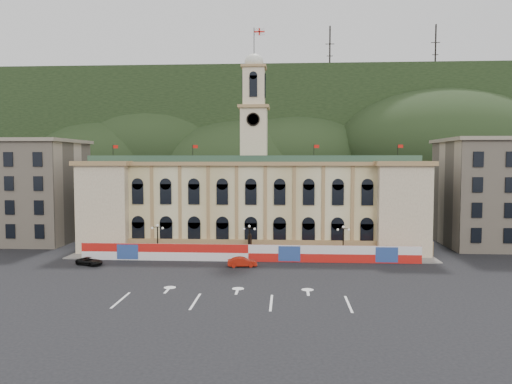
# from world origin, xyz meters

# --- Properties ---
(ground) EXTENTS (260.00, 260.00, 0.00)m
(ground) POSITION_xyz_m (0.00, 0.00, 0.00)
(ground) COLOR black
(ground) RESTS_ON ground
(lane_markings) EXTENTS (26.00, 10.00, 0.02)m
(lane_markings) POSITION_xyz_m (0.00, -5.00, 0.00)
(lane_markings) COLOR white
(lane_markings) RESTS_ON ground
(hill_ridge) EXTENTS (230.00, 80.00, 64.00)m
(hill_ridge) POSITION_xyz_m (0.03, 121.99, 19.48)
(hill_ridge) COLOR black
(hill_ridge) RESTS_ON ground
(city_hall) EXTENTS (56.20, 17.60, 37.10)m
(city_hall) POSITION_xyz_m (0.00, 27.63, 7.85)
(city_hall) COLOR beige
(city_hall) RESTS_ON ground
(side_building_left) EXTENTS (21.00, 17.00, 18.60)m
(side_building_left) POSITION_xyz_m (-43.00, 30.93, 9.33)
(side_building_left) COLOR #BCA991
(side_building_left) RESTS_ON ground
(side_building_right) EXTENTS (21.00, 17.00, 18.60)m
(side_building_right) POSITION_xyz_m (43.00, 30.93, 9.33)
(side_building_right) COLOR #BCA991
(side_building_right) RESTS_ON ground
(hoarding_fence) EXTENTS (50.00, 0.44, 2.50)m
(hoarding_fence) POSITION_xyz_m (0.06, 15.07, 1.25)
(hoarding_fence) COLOR red
(hoarding_fence) RESTS_ON ground
(pavement) EXTENTS (56.00, 5.50, 0.16)m
(pavement) POSITION_xyz_m (0.00, 17.75, 0.08)
(pavement) COLOR slate
(pavement) RESTS_ON ground
(statue) EXTENTS (1.40, 1.40, 3.72)m
(statue) POSITION_xyz_m (0.00, 18.00, 1.19)
(statue) COLOR #595651
(statue) RESTS_ON ground
(lamp_left) EXTENTS (1.96, 0.44, 5.15)m
(lamp_left) POSITION_xyz_m (-14.00, 17.00, 3.07)
(lamp_left) COLOR black
(lamp_left) RESTS_ON ground
(lamp_center) EXTENTS (1.96, 0.44, 5.15)m
(lamp_center) POSITION_xyz_m (0.00, 17.00, 3.07)
(lamp_center) COLOR black
(lamp_center) RESTS_ON ground
(lamp_right) EXTENTS (1.96, 0.44, 5.15)m
(lamp_right) POSITION_xyz_m (14.00, 17.00, 3.07)
(lamp_right) COLOR black
(lamp_right) RESTS_ON ground
(red_sedan) EXTENTS (2.54, 4.47, 1.35)m
(red_sedan) POSITION_xyz_m (-0.57, 11.35, 0.67)
(red_sedan) COLOR #A81B0C
(red_sedan) RESTS_ON ground
(black_suv) EXTENTS (4.73, 5.33, 1.11)m
(black_suv) POSITION_xyz_m (-22.28, 11.11, 0.56)
(black_suv) COLOR black
(black_suv) RESTS_ON ground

